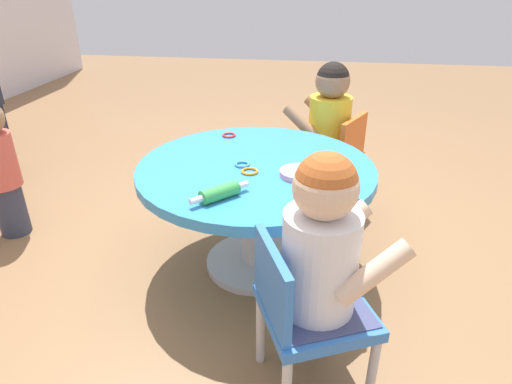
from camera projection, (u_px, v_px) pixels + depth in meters
name	position (u px, v px, depth m)	size (l,w,h in m)	color
ground_plane	(256.00, 264.00, 1.97)	(10.00, 10.00, 0.00)	olive
craft_table	(256.00, 189.00, 1.80)	(0.95, 0.95, 0.49)	silver
child_chair_left	(305.00, 311.00, 1.26)	(0.40, 0.40, 0.54)	#B7B7BC
seated_child_left	(323.00, 243.00, 1.17)	(0.38, 0.42, 0.51)	#3F4772
child_chair_right	(333.00, 157.00, 2.30)	(0.40, 0.40, 0.54)	#B7B7BC
seated_child_right	(329.00, 114.00, 2.22)	(0.39, 0.43, 0.51)	#3F4772
rolling_pin	(220.00, 192.00, 1.48)	(0.18, 0.18, 0.05)	green
craft_scissors	(351.00, 197.00, 1.50)	(0.13, 0.07, 0.01)	silver
playdough_blob_0	(299.00, 173.00, 1.66)	(0.15, 0.15, 0.02)	pink
cookie_cutter_0	(229.00, 135.00, 2.06)	(0.06, 0.06, 0.01)	red
cookie_cutter_1	(250.00, 171.00, 1.69)	(0.07, 0.07, 0.01)	orange
cookie_cutter_2	(242.00, 164.00, 1.75)	(0.06, 0.06, 0.01)	#3F99D8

